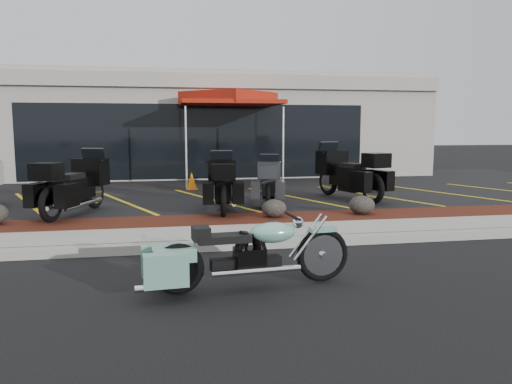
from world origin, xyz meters
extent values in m
plane|color=black|center=(0.00, 0.00, 0.00)|extent=(90.00, 90.00, 0.00)
cube|color=gray|center=(0.00, 0.90, 0.07)|extent=(24.00, 0.25, 0.15)
cube|color=gray|center=(0.00, 1.60, 0.07)|extent=(24.00, 1.20, 0.15)
cube|color=#33160B|center=(0.00, 2.80, 0.08)|extent=(24.00, 1.20, 0.16)
cube|color=black|center=(0.00, 8.20, 0.07)|extent=(26.00, 9.60, 0.15)
cube|color=gray|center=(0.00, 14.50, 2.00)|extent=(18.00, 8.00, 4.00)
cube|color=black|center=(0.00, 10.52, 1.50)|extent=(12.00, 0.06, 2.60)
cube|color=gray|center=(0.00, 10.49, 3.60)|extent=(18.00, 0.30, 0.50)
ellipsoid|color=black|center=(1.01, 2.79, 0.34)|extent=(0.52, 0.43, 0.37)
ellipsoid|color=black|center=(2.92, 2.80, 0.36)|extent=(0.56, 0.47, 0.40)
cone|color=#D06206|center=(-0.38, 7.88, 0.41)|extent=(0.40, 0.40, 0.52)
cylinder|color=silver|center=(-0.45, 8.10, 1.39)|extent=(0.06, 0.06, 2.48)
cylinder|color=silver|center=(2.57, 8.24, 1.39)|extent=(0.06, 0.06, 2.48)
cylinder|color=silver|center=(-0.59, 11.11, 1.39)|extent=(0.06, 0.06, 2.48)
cylinder|color=silver|center=(2.43, 11.25, 1.39)|extent=(0.06, 0.06, 2.48)
cube|color=maroon|center=(0.99, 9.67, 2.79)|extent=(3.38, 3.38, 0.13)
cube|color=maroon|center=(0.99, 9.67, 2.97)|extent=(3.35, 3.35, 0.38)
camera|label=1|loc=(-1.20, -7.07, 1.99)|focal=35.00mm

